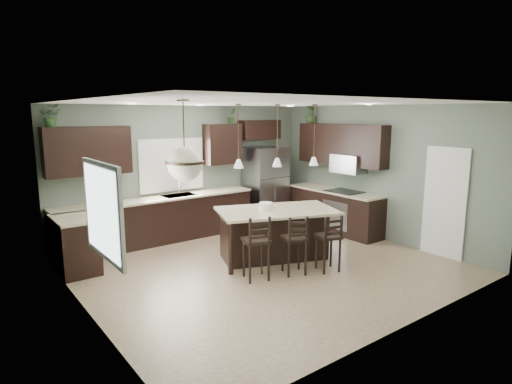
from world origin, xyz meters
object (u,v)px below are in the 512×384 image
(serving_dish, at_px, (266,206))
(plant_back_left, at_px, (51,116))
(kitchen_island, at_px, (276,234))
(bar_stool_right, at_px, (328,242))
(refrigerator, at_px, (265,186))
(bar_stool_center, at_px, (294,244))
(bar_stool_left, at_px, (256,247))

(serving_dish, distance_m, plant_back_left, 4.07)
(kitchen_island, height_order, plant_back_left, plant_back_left)
(bar_stool_right, bearing_deg, refrigerator, 87.12)
(bar_stool_center, bearing_deg, bar_stool_right, -2.99)
(serving_dish, distance_m, bar_stool_center, 0.96)
(kitchen_island, height_order, bar_stool_right, bar_stool_right)
(refrigerator, height_order, plant_back_left, plant_back_left)
(plant_back_left, bearing_deg, bar_stool_left, -52.49)
(bar_stool_left, xyz_separation_m, bar_stool_center, (0.65, -0.19, -0.03))
(bar_stool_left, xyz_separation_m, bar_stool_right, (1.20, -0.43, -0.04))
(refrigerator, bearing_deg, plant_back_left, 177.54)
(refrigerator, relative_size, serving_dish, 7.71)
(bar_stool_right, bearing_deg, bar_stool_center, 173.19)
(kitchen_island, bearing_deg, serving_dish, -180.00)
(bar_stool_right, bearing_deg, kitchen_island, 124.13)
(refrigerator, xyz_separation_m, bar_stool_left, (-2.34, -2.73, -0.39))
(bar_stool_center, xyz_separation_m, plant_back_left, (-2.90, 3.12, 2.09))
(bar_stool_center, relative_size, bar_stool_right, 1.02)
(refrigerator, distance_m, plant_back_left, 4.88)
(refrigerator, height_order, serving_dish, refrigerator)
(refrigerator, relative_size, bar_stool_center, 1.83)
(bar_stool_left, relative_size, bar_stool_center, 1.05)
(bar_stool_center, bearing_deg, refrigerator, 80.71)
(refrigerator, xyz_separation_m, bar_stool_center, (-1.69, -2.92, -0.42))
(bar_stool_left, distance_m, plant_back_left, 4.23)
(serving_dish, bearing_deg, kitchen_island, -20.90)
(bar_stool_right, distance_m, plant_back_left, 5.25)
(refrigerator, distance_m, serving_dish, 2.66)
(refrigerator, relative_size, bar_stool_left, 1.74)
(kitchen_island, distance_m, serving_dish, 0.57)
(serving_dish, relative_size, bar_stool_left, 0.23)
(bar_stool_left, bearing_deg, serving_dish, 59.62)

